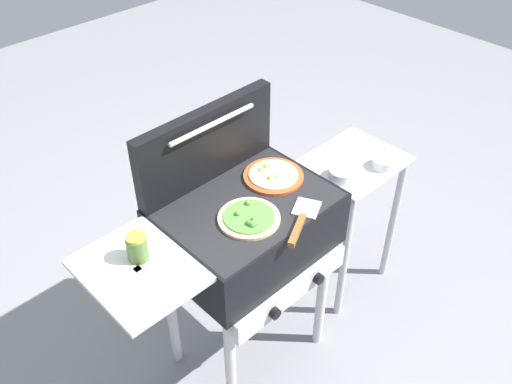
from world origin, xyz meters
name	(u,v)px	position (x,y,z in m)	size (l,w,h in m)	color
ground_plane	(248,348)	(0.00, 0.00, 0.00)	(8.00, 8.00, 0.00)	gray
grill	(245,233)	(-0.01, 0.00, 0.76)	(0.96, 0.53, 0.90)	black
grill_lid_open	(207,144)	(0.00, 0.21, 1.05)	(0.63, 0.08, 0.30)	black
pizza_veggie	(249,218)	(-0.06, -0.08, 0.91)	(0.22, 0.22, 0.04)	#E0C17F
pizza_cheese	(273,176)	(0.18, 0.04, 0.91)	(0.24, 0.24, 0.04)	#C64723
sauce_jar	(137,247)	(-0.45, 0.04, 0.95)	(0.07, 0.07, 0.10)	#4C6B2D
spatula	(301,221)	(0.06, -0.21, 0.91)	(0.26, 0.17, 0.02)	#B7BABF
prep_table	(349,198)	(0.66, 0.00, 0.54)	(0.44, 0.36, 0.76)	#B2B2B7
topping_bowl_near	(342,174)	(0.52, -0.04, 0.78)	(0.12, 0.12, 0.04)	silver
topping_bowl_far	(384,163)	(0.71, -0.12, 0.78)	(0.10, 0.10, 0.04)	silver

